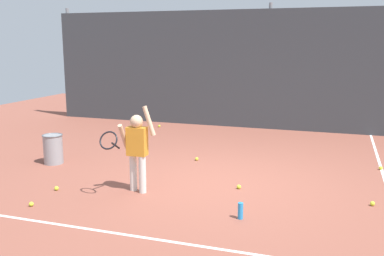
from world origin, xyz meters
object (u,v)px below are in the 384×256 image
at_px(tennis_ball_0, 197,159).
at_px(tennis_ball_4, 239,187).
at_px(ball_hopper, 53,149).
at_px(water_bottle, 240,211).
at_px(tennis_ball_5, 31,204).
at_px(tennis_ball_2, 381,168).
at_px(tennis_player, 136,146).
at_px(tennis_ball_1, 159,126).
at_px(tennis_ball_6, 372,204).
at_px(tennis_ball_3, 56,188).

height_order(tennis_ball_0, tennis_ball_4, same).
bearing_deg(tennis_ball_4, tennis_ball_0, 129.72).
bearing_deg(ball_hopper, tennis_ball_4, -4.99).
bearing_deg(water_bottle, tennis_ball_5, -170.07).
relative_size(water_bottle, tennis_ball_2, 3.33).
distance_m(tennis_player, water_bottle, 1.93).
relative_size(ball_hopper, tennis_ball_0, 8.52).
height_order(tennis_ball_1, tennis_ball_6, same).
bearing_deg(tennis_ball_1, tennis_player, -70.99).
xyz_separation_m(tennis_player, tennis_ball_5, (-1.15, -1.04, -0.69)).
height_order(tennis_ball_2, tennis_ball_4, same).
bearing_deg(tennis_ball_0, tennis_ball_4, -50.28).
bearing_deg(tennis_ball_5, tennis_ball_4, 32.55).
bearing_deg(tennis_ball_0, tennis_ball_1, 124.78).
xyz_separation_m(tennis_ball_1, tennis_ball_5, (0.54, -5.96, 0.00)).
xyz_separation_m(tennis_ball_0, tennis_ball_4, (1.15, -1.38, 0.00)).
xyz_separation_m(tennis_player, ball_hopper, (-2.21, 0.95, -0.44)).
distance_m(tennis_ball_1, tennis_ball_4, 5.33).
xyz_separation_m(tennis_ball_0, tennis_ball_3, (-1.54, -2.37, 0.00)).
distance_m(tennis_ball_2, tennis_ball_6, 1.98).
distance_m(tennis_ball_0, tennis_ball_5, 3.39).
xyz_separation_m(ball_hopper, tennis_ball_0, (2.53, 1.06, -0.26)).
xyz_separation_m(tennis_ball_3, tennis_ball_4, (2.69, 0.98, 0.00)).
relative_size(tennis_ball_2, tennis_ball_3, 1.00).
distance_m(tennis_player, ball_hopper, 2.45).
relative_size(ball_hopper, water_bottle, 2.55).
bearing_deg(tennis_ball_0, tennis_ball_6, -25.72).
bearing_deg(tennis_ball_6, water_bottle, -147.92).
height_order(tennis_player, tennis_ball_0, tennis_player).
relative_size(tennis_ball_2, tennis_ball_5, 1.00).
bearing_deg(tennis_ball_4, ball_hopper, 175.01).
distance_m(tennis_ball_4, tennis_ball_6, 1.96).
height_order(tennis_ball_2, tennis_ball_3, same).
bearing_deg(tennis_ball_1, tennis_ball_2, -24.31).
height_order(tennis_ball_4, tennis_ball_5, same).
distance_m(tennis_ball_0, tennis_ball_3, 2.82).
bearing_deg(tennis_ball_1, tennis_ball_6, -40.65).
bearing_deg(tennis_ball_2, tennis_ball_5, -143.91).
bearing_deg(tennis_ball_1, water_bottle, -57.71).
xyz_separation_m(ball_hopper, tennis_ball_4, (3.68, -0.32, -0.26)).
bearing_deg(tennis_player, tennis_ball_1, 107.26).
height_order(tennis_player, water_bottle, tennis_player).
xyz_separation_m(tennis_player, tennis_ball_3, (-1.22, -0.35, -0.69)).
bearing_deg(tennis_ball_3, tennis_player, 15.99).
relative_size(tennis_player, water_bottle, 6.14).
height_order(water_bottle, tennis_ball_0, water_bottle).
relative_size(tennis_ball_1, tennis_ball_4, 1.00).
bearing_deg(ball_hopper, tennis_player, -23.35).
height_order(tennis_player, tennis_ball_2, tennis_player).
relative_size(tennis_ball_0, tennis_ball_5, 1.00).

